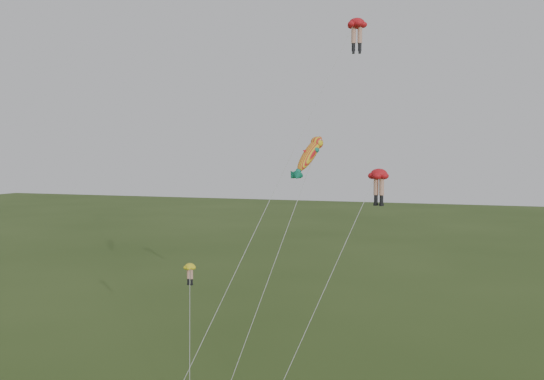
% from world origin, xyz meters
% --- Properties ---
extents(legs_kite_red_high, '(8.75, 15.63, 24.68)m').
position_xyz_m(legs_kite_red_high, '(4.83, 12.46, 23.72)').
color(legs_kite_red_high, red).
rests_on(legs_kite_red_high, ground).
extents(legs_kite_red_mid, '(5.79, 9.20, 13.71)m').
position_xyz_m(legs_kite_red_mid, '(7.45, 7.29, 12.96)').
color(legs_kite_red_mid, red).
rests_on(legs_kite_red_mid, ground).
extents(legs_kite_yellow, '(4.14, 7.84, 7.28)m').
position_xyz_m(legs_kite_yellow, '(-4.49, 3.96, 6.54)').
color(legs_kite_yellow, yellow).
rests_on(legs_kite_yellow, ground).
extents(fish_kite, '(4.23, 9.43, 16.10)m').
position_xyz_m(fish_kite, '(3.12, 6.28, 14.58)').
color(fish_kite, yellow).
rests_on(fish_kite, ground).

